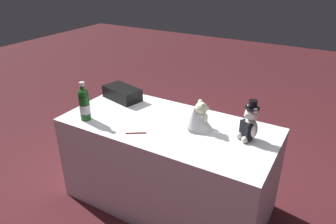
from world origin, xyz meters
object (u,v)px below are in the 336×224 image
object	(u,v)px
teddy_bear_bride	(199,118)
signing_pen	(135,133)
teddy_bear_groom	(249,124)
gift_case_black	(122,93)
champagne_bottle	(84,104)

from	to	relation	value
teddy_bear_bride	signing_pen	distance (m)	0.47
teddy_bear_groom	gift_case_black	xyz separation A→B (m)	(1.17, -0.12, -0.06)
champagne_bottle	teddy_bear_bride	bearing A→B (deg)	-159.64
signing_pen	gift_case_black	xyz separation A→B (m)	(0.46, -0.44, 0.05)
gift_case_black	teddy_bear_bride	bearing A→B (deg)	169.31
teddy_bear_groom	teddy_bear_bride	size ratio (longest dim) A/B	1.26
teddy_bear_bride	gift_case_black	world-z (taller)	teddy_bear_bride
teddy_bear_bride	signing_pen	xyz separation A→B (m)	(0.35, 0.29, -0.09)
champagne_bottle	signing_pen	bearing A→B (deg)	-178.68
teddy_bear_bride	champagne_bottle	world-z (taller)	champagne_bottle
champagne_bottle	signing_pen	size ratio (longest dim) A/B	2.31
teddy_bear_groom	signing_pen	xyz separation A→B (m)	(0.71, 0.33, -0.11)
teddy_bear_bride	champagne_bottle	size ratio (longest dim) A/B	0.75
teddy_bear_bride	champagne_bottle	distance (m)	0.87
signing_pen	teddy_bear_groom	bearing A→B (deg)	-155.25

